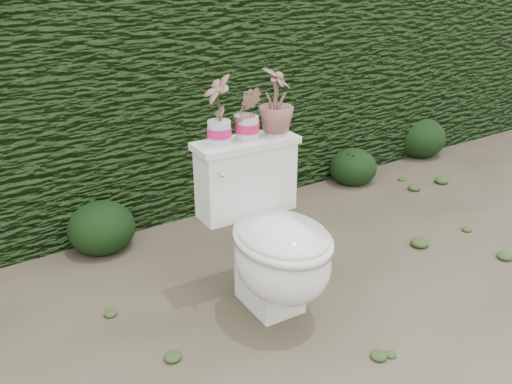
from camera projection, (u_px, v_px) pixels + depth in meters
ground at (260, 311)px, 2.58m from camera, size 60.00×60.00×0.00m
hedge at (122, 84)px, 3.49m from camera, size 8.00×1.00×1.60m
toilet at (272, 241)px, 2.48m from camera, size 0.51×0.70×0.78m
potted_plant_left at (219, 112)px, 2.38m from camera, size 0.12×0.17×0.30m
potted_plant_center at (247, 115)px, 2.46m from camera, size 0.16×0.16×0.23m
potted_plant_right at (276, 103)px, 2.52m from camera, size 0.24×0.24×0.30m
liriope_clump_2 at (101, 223)px, 3.10m from camera, size 0.38×0.38×0.31m
liriope_clump_3 at (227, 194)px, 3.55m from camera, size 0.31×0.31×0.25m
liriope_clump_4 at (353, 163)px, 4.03m from camera, size 0.35×0.35×0.28m
liriope_clump_5 at (420, 134)px, 4.59m from camera, size 0.43×0.43×0.35m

